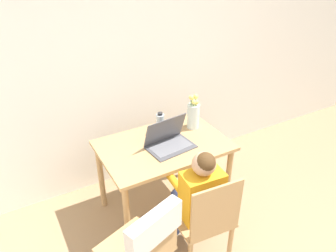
# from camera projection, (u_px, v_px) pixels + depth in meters

# --- Properties ---
(wall_back) EXTENTS (6.40, 0.05, 2.50)m
(wall_back) POSITION_uv_depth(u_px,v_px,m) (138.00, 57.00, 3.00)
(wall_back) COLOR white
(wall_back) RESTS_ON ground_plane
(dining_table) EXTENTS (1.06, 0.70, 0.71)m
(dining_table) POSITION_uv_depth(u_px,v_px,m) (164.00, 154.00, 2.78)
(dining_table) COLOR tan
(dining_table) RESTS_ON ground_plane
(chair_occupied) EXTENTS (0.43, 0.43, 0.86)m
(chair_occupied) POSITION_uv_depth(u_px,v_px,m) (205.00, 220.00, 2.35)
(chair_occupied) COLOR tan
(chair_occupied) RESTS_ON ground_plane
(chair_spare) EXTENTS (0.51, 0.53, 0.87)m
(chair_spare) POSITION_uv_depth(u_px,v_px,m) (147.00, 243.00, 2.01)
(chair_spare) COLOR tan
(chair_spare) RESTS_ON ground_plane
(person_seated) EXTENTS (0.33, 0.44, 0.99)m
(person_seated) POSITION_uv_depth(u_px,v_px,m) (198.00, 192.00, 2.36)
(person_seated) COLOR orange
(person_seated) RESTS_ON ground_plane
(laptop) EXTENTS (0.40, 0.29, 0.25)m
(laptop) POSITION_uv_depth(u_px,v_px,m) (168.00, 140.00, 2.68)
(laptop) COLOR #4C4C51
(laptop) RESTS_ON dining_table
(flower_vase) EXTENTS (0.11, 0.11, 0.32)m
(flower_vase) POSITION_uv_depth(u_px,v_px,m) (193.00, 114.00, 2.91)
(flower_vase) COLOR silver
(flower_vase) RESTS_ON dining_table
(water_bottle) EXTENTS (0.07, 0.07, 0.20)m
(water_bottle) POSITION_uv_depth(u_px,v_px,m) (160.00, 124.00, 2.83)
(water_bottle) COLOR silver
(water_bottle) RESTS_ON dining_table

